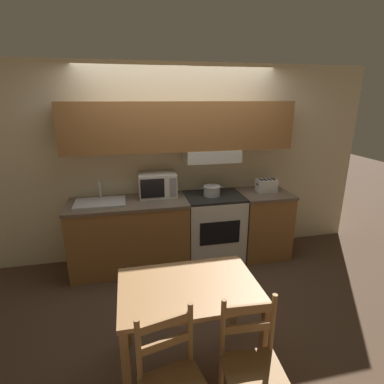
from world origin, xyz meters
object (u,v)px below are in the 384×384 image
toaster (266,185)px  cooking_pot (212,190)px  microwave (157,185)px  chair_right_of_table (253,370)px  sink_basin (100,202)px  dining_table (189,298)px  stove_range (213,227)px

toaster → cooking_pot: bearing=-179.1°
microwave → chair_right_of_table: (0.36, -2.32, -0.62)m
sink_basin → dining_table: bearing=-65.1°
toaster → dining_table: bearing=-130.5°
stove_range → dining_table: bearing=-112.3°
toaster → chair_right_of_table: toaster is taller
cooking_pot → microwave: microwave is taller
cooking_pot → dining_table: (-0.65, -1.65, -0.33)m
stove_range → cooking_pot: (-0.03, 0.00, 0.52)m
sink_basin → dining_table: sink_basin is taller
stove_range → cooking_pot: 0.52m
cooking_pot → toaster: 0.77m
dining_table → cooking_pot: bearing=68.6°
toaster → microwave: bearing=175.6°
cooking_pot → dining_table: cooking_pot is taller
dining_table → stove_range: bearing=67.7°
stove_range → cooking_pot: cooking_pot is taller
cooking_pot → toaster: bearing=0.9°
microwave → chair_right_of_table: microwave is taller
toaster → chair_right_of_table: size_ratio=0.31×
sink_basin → microwave: bearing=11.0°
dining_table → chair_right_of_table: size_ratio=1.19×
stove_range → chair_right_of_table: 2.22m
toaster → stove_range: bearing=-178.9°
cooking_pot → sink_basin: bearing=-179.5°
microwave → sink_basin: microwave is taller
dining_table → microwave: bearing=91.5°
cooking_pot → dining_table: 1.80m
microwave → dining_table: size_ratio=0.44×
toaster → chair_right_of_table: bearing=-116.7°
chair_right_of_table → stove_range: bearing=84.1°
cooking_pot → microwave: (-0.69, 0.13, 0.08)m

